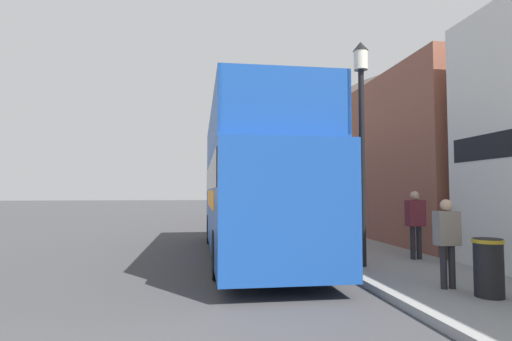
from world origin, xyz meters
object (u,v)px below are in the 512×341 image
Objects in this scene: lamp_post_nearest at (361,112)px; litter_bin at (489,266)px; lamp_post_second at (281,158)px; tour_bus at (252,193)px; pedestrian_second at (447,235)px; parked_car_ahead_of_bus at (240,218)px; lamp_post_third at (251,171)px; pedestrian_third at (415,218)px.

litter_bin is at bearing -72.24° from lamp_post_nearest.
litter_bin is (0.94, -11.60, -2.72)m from lamp_post_second.
pedestrian_second is at bearing -60.64° from tour_bus.
pedestrian_second is (2.31, -12.27, 0.45)m from parked_car_ahead_of_bus.
lamp_post_second is at bearing 70.75° from tour_bus.
litter_bin is (3.08, -5.60, -1.16)m from tour_bus.
lamp_post_nearest reaches higher than parked_car_ahead_of_bus.
parked_car_ahead_of_bus is at bearing -101.47° from lamp_post_third.
parked_car_ahead_of_bus is at bearing 142.83° from lamp_post_second.
pedestrian_second is 1.67× the size of litter_bin.
lamp_post_second is at bearing 90.28° from lamp_post_nearest.
parked_car_ahead_of_bus is at bearing 86.73° from tour_bus.
tour_bus is at bearing -97.65° from lamp_post_third.
lamp_post_second is (-0.63, 11.00, 2.28)m from pedestrian_second.
lamp_post_second is (-0.04, 8.79, -0.32)m from lamp_post_nearest.
pedestrian_third is at bearing -83.54° from lamp_post_third.
tour_bus is at bearing 127.98° from lamp_post_nearest.
lamp_post_nearest is at bearing -51.66° from tour_bus.
parked_car_ahead_of_bus is 0.94× the size of lamp_post_third.
lamp_post_second reaches higher than pedestrian_second.
parked_car_ahead_of_bus is (0.46, 7.27, -1.17)m from tour_bus.
lamp_post_nearest reaches higher than tour_bus.
litter_bin is (0.31, -0.60, -0.44)m from pedestrian_second.
lamp_post_second is at bearing 93.30° from pedestrian_second.
tour_bus is 2.12× the size of lamp_post_second.
lamp_post_nearest is (1.72, -10.06, 3.05)m from parked_car_ahead_of_bus.
pedestrian_third is 17.08m from lamp_post_third.
tour_bus is 6.36× the size of pedestrian_second.
pedestrian_second is 0.33× the size of lamp_post_second.
parked_car_ahead_of_bus is 2.70× the size of pedestrian_second.
pedestrian_second reaches higher than litter_bin.
parked_car_ahead_of_bus is 9.95m from pedestrian_third.
lamp_post_nearest is at bearing -81.26° from parked_car_ahead_of_bus.
tour_bus is 6.50m from litter_bin.
pedestrian_third is at bearing -70.72° from parked_car_ahead_of_bus.
tour_bus is 1.90× the size of lamp_post_nearest.
lamp_post_second is 11.95m from litter_bin.
parked_car_ahead_of_bus is 12.49m from pedestrian_second.
lamp_post_third is (-0.15, 8.79, -0.12)m from lamp_post_second.
litter_bin is (2.62, -12.87, 0.01)m from parked_car_ahead_of_bus.
pedestrian_third is 8.53m from lamp_post_second.
pedestrian_third is at bearing -77.67° from lamp_post_second.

